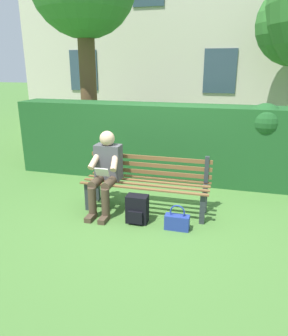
{
  "coord_description": "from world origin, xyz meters",
  "views": [
    {
      "loc": [
        -1.12,
        4.26,
        2.1
      ],
      "look_at": [
        0.0,
        0.1,
        0.71
      ],
      "focal_mm": 34.43,
      "sensor_mm": 36.0,
      "label": 1
    }
  ],
  "objects_px": {
    "backpack": "(137,209)",
    "park_bench": "(147,181)",
    "person_seated": "(106,170)",
    "handbag": "(177,221)"
  },
  "relations": [
    {
      "from": "park_bench",
      "to": "person_seated",
      "type": "distance_m",
      "value": 0.63
    },
    {
      "from": "backpack",
      "to": "handbag",
      "type": "xyz_separation_m",
      "value": [
        -0.57,
        0.06,
        -0.08
      ]
    },
    {
      "from": "person_seated",
      "to": "backpack",
      "type": "height_order",
      "value": "person_seated"
    },
    {
      "from": "backpack",
      "to": "handbag",
      "type": "relative_size",
      "value": 1.12
    },
    {
      "from": "park_bench",
      "to": "backpack",
      "type": "bearing_deg",
      "value": 87.25
    },
    {
      "from": "park_bench",
      "to": "backpack",
      "type": "xyz_separation_m",
      "value": [
        0.02,
        0.46,
        -0.25
      ]
    },
    {
      "from": "park_bench",
      "to": "person_seated",
      "type": "xyz_separation_m",
      "value": [
        0.58,
        0.18,
        0.18
      ]
    },
    {
      "from": "park_bench",
      "to": "person_seated",
      "type": "bearing_deg",
      "value": 17.32
    },
    {
      "from": "park_bench",
      "to": "handbag",
      "type": "bearing_deg",
      "value": 136.34
    },
    {
      "from": "backpack",
      "to": "park_bench",
      "type": "bearing_deg",
      "value": -92.75
    }
  ]
}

